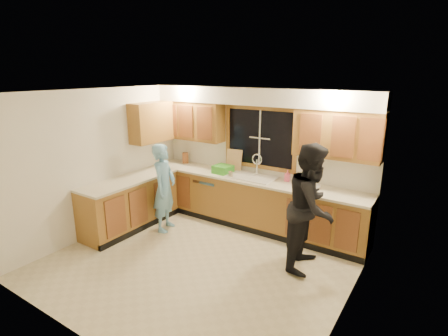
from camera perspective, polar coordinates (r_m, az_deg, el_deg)
The scene contains 26 objects.
floor at distance 5.43m, azimuth -4.21°, elevation -15.14°, with size 4.20×4.20×0.00m, color beige.
ceiling at distance 4.68m, azimuth -4.83°, elevation 12.20°, with size 4.20×4.20×0.00m, color silver.
wall_back at distance 6.46m, azimuth 5.84°, elevation 1.87°, with size 4.20×4.20×0.00m, color white.
wall_left at distance 6.38m, azimuth -19.62°, elevation 0.85°, with size 3.80×3.80×0.00m, color white.
wall_right at distance 4.06m, azimuth 19.90°, elevation -7.42°, with size 3.80×3.80×0.00m, color white.
base_cabinets_back at distance 6.45m, azimuth 4.40°, elevation -5.66°, with size 4.20×0.60×0.88m, color #A06E2E.
base_cabinets_left at distance 6.60m, azimuth -14.98°, elevation -5.67°, with size 0.60×1.90×0.88m, color #A06E2E.
countertop_back at distance 6.29m, azimuth 4.42°, elevation -1.79°, with size 4.20×0.63×0.04m, color beige.
countertop_left at distance 6.44m, azimuth -15.17°, elevation -1.88°, with size 0.63×1.90×0.04m, color beige.
upper_cabinets_left at distance 6.98m, azimuth -5.18°, elevation 7.72°, with size 1.35×0.33×0.75m, color #A06E2E.
upper_cabinets_right at distance 5.69m, azimuth 18.08°, elevation 5.23°, with size 1.35×0.33×0.75m, color #A06E2E.
upper_cabinets_return at distance 6.87m, azimuth -11.77°, elevation 7.32°, with size 0.33×0.90×0.75m, color #A06E2E.
soffit at distance 6.14m, azimuth 5.35°, elevation 11.57°, with size 4.20×0.35×0.30m, color white.
window_frame at distance 6.38m, azimuth 5.89°, elevation 4.91°, with size 1.44×0.03×1.14m.
sink at distance 6.31m, azimuth 4.50°, elevation -2.05°, with size 0.86×0.52×0.57m.
dishwasher at distance 6.88m, azimuth -1.87°, elevation -4.52°, with size 0.60×0.56×0.82m, color white.
stove at distance 6.27m, azimuth -18.87°, elevation -7.06°, with size 0.58×0.75×0.90m, color white.
man at distance 6.25m, azimuth -9.72°, elevation -3.19°, with size 0.57×0.38×1.57m, color #72B0D7.
woman at distance 5.10m, azimuth 14.05°, elevation -6.22°, with size 0.89×0.69×1.83m, color black.
knife_block at distance 7.30m, azimuth -6.31°, elevation 1.67°, with size 0.12×0.10×0.22m, color brown.
cutting_board at distance 6.66m, azimuth 1.66°, elevation 1.29°, with size 0.31×0.02×0.42m, color tan.
dish_crate at distance 6.53m, azimuth -0.18°, elevation -0.22°, with size 0.32×0.30×0.15m, color green.
soap_bottle at distance 6.15m, azimuth 10.31°, elevation -1.23°, with size 0.09×0.09×0.20m, color #EF5B7D.
bowl at distance 5.89m, azimuth 14.46°, elevation -2.99°, with size 0.21×0.21×0.05m, color silver.
can_left at distance 6.27m, azimuth 1.01°, elevation -1.05°, with size 0.07×0.07×0.12m, color beige.
can_right at distance 6.24m, azimuth 1.21°, elevation -1.16°, with size 0.06×0.06×0.11m, color beige.
Camera 1 is at (2.88, -3.68, 2.77)m, focal length 28.00 mm.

